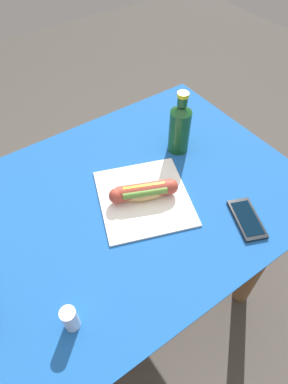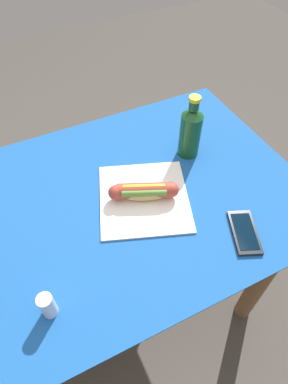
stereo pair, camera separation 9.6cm
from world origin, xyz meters
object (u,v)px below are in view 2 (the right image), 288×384
Objects in this scene: hot_dog at (144,191)px; cell_phone at (244,232)px; soda_bottle at (190,131)px; salt_shaker at (48,306)px.

cell_phone is at bearing 130.12° from hot_dog.
soda_bottle is 2.93× the size of salt_shaker.
salt_shaker reaches higher than hot_dog.
soda_bottle reaches higher than cell_phone.
hot_dog is 0.88× the size of soda_bottle.
cell_phone is 2.09× the size of salt_shaker.
soda_bottle is at bearing -94.32° from cell_phone.
hot_dog is at bearing -49.88° from cell_phone.
hot_dog reaches higher than cell_phone.
hot_dog is at bearing -148.55° from salt_shaker.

